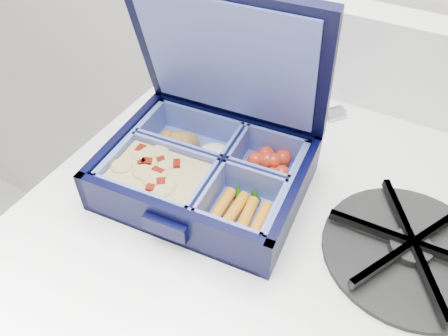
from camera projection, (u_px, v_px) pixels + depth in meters
The scene contains 4 objects.
bento_box at pixel (205, 172), 0.48m from camera, with size 0.22×0.17×0.05m, color black, non-canonical shape.
burner_grate at pixel (411, 246), 0.43m from camera, with size 0.17×0.17×0.02m, color black.
burner_grate_rear at pixel (237, 86), 0.63m from camera, with size 0.16×0.16×0.02m, color black.
fork at pixel (283, 128), 0.58m from camera, with size 0.02×0.17×0.01m, color #B0B1BA, non-canonical shape.
Camera 1 is at (0.10, 1.40, 1.18)m, focal length 35.00 mm.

